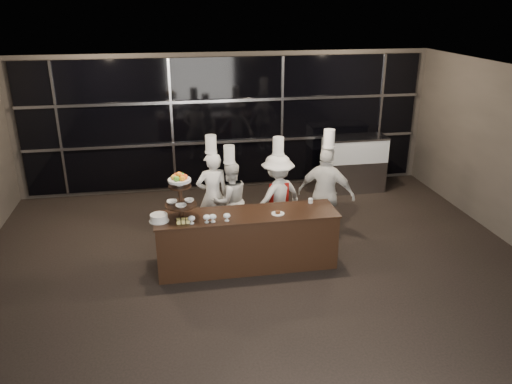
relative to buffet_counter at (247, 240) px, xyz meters
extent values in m
plane|color=black|center=(0.16, -1.34, -0.47)|extent=(10.00, 10.00, 0.00)
plane|color=black|center=(0.16, -1.34, 2.53)|extent=(10.00, 10.00, 0.00)
plane|color=#473F38|center=(0.16, 3.66, 1.03)|extent=(9.00, 0.00, 9.00)
cube|color=black|center=(0.16, 3.60, 1.03)|extent=(8.60, 0.04, 2.80)
cube|color=#A5A5AA|center=(0.16, 3.55, 0.63)|extent=(8.60, 0.06, 0.06)
cube|color=#A5A5AA|center=(0.16, 3.55, 1.53)|extent=(8.60, 0.06, 0.06)
cube|color=#A5A5AA|center=(-3.34, 3.57, 1.03)|extent=(0.05, 0.05, 2.80)
cube|color=#A5A5AA|center=(-1.04, 3.57, 1.03)|extent=(0.05, 0.05, 2.80)
cube|color=#A5A5AA|center=(1.36, 3.57, 1.03)|extent=(0.05, 0.05, 2.80)
cube|color=#A5A5AA|center=(3.66, 3.57, 1.03)|extent=(0.05, 0.05, 2.80)
cube|color=black|center=(0.00, 0.00, -0.02)|extent=(2.80, 0.70, 0.90)
cube|color=black|center=(0.00, 0.00, 0.44)|extent=(2.84, 0.74, 0.03)
cylinder|color=black|center=(-1.00, 0.00, 0.47)|extent=(0.24, 0.24, 0.03)
cylinder|color=black|center=(-1.00, 0.00, 0.80)|extent=(0.06, 0.06, 0.70)
cylinder|color=black|center=(-1.00, 0.00, 0.67)|extent=(0.48, 0.48, 0.02)
cylinder|color=black|center=(-1.00, 0.00, 0.97)|extent=(0.34, 0.34, 0.02)
cylinder|color=white|center=(-1.00, 0.00, 1.02)|extent=(0.10, 0.10, 0.06)
cylinder|color=white|center=(-1.00, 0.00, 1.07)|extent=(0.34, 0.34, 0.04)
sphere|color=#FF5515|center=(-0.92, 0.00, 1.11)|extent=(0.09, 0.09, 0.09)
sphere|color=#5FB42E|center=(-0.96, 0.07, 1.11)|extent=(0.09, 0.09, 0.09)
sphere|color=#F54D14|center=(-1.04, 0.07, 1.11)|extent=(0.09, 0.09, 0.09)
sphere|color=yellow|center=(-1.08, 0.00, 1.11)|extent=(0.09, 0.09, 0.09)
sphere|color=#5AA229|center=(-1.04, -0.07, 1.11)|extent=(0.09, 0.09, 0.09)
sphere|color=orange|center=(-0.96, -0.07, 1.11)|extent=(0.09, 0.09, 0.09)
sphere|color=orange|center=(-1.00, 0.00, 1.15)|extent=(0.09, 0.09, 0.09)
imported|color=white|center=(-1.13, 0.06, 0.71)|extent=(0.16, 0.16, 0.04)
imported|color=white|center=(-0.87, 0.06, 0.71)|extent=(0.15, 0.15, 0.05)
imported|color=white|center=(-1.00, -0.12, 0.71)|extent=(0.16, 0.16, 0.04)
cylinder|color=silver|center=(-0.86, -0.22, 0.46)|extent=(0.07, 0.07, 0.01)
cylinder|color=silver|center=(-0.86, -0.22, 0.49)|extent=(0.02, 0.02, 0.05)
ellipsoid|color=silver|center=(-0.86, -0.22, 0.54)|extent=(0.11, 0.11, 0.08)
ellipsoid|color=green|center=(-0.86, -0.22, 0.54)|extent=(0.08, 0.08, 0.05)
cylinder|color=silver|center=(-0.64, -0.22, 0.46)|extent=(0.07, 0.07, 0.01)
cylinder|color=silver|center=(-0.64, -0.22, 0.49)|extent=(0.02, 0.02, 0.05)
ellipsoid|color=silver|center=(-0.64, -0.22, 0.54)|extent=(0.11, 0.11, 0.08)
ellipsoid|color=red|center=(-0.64, -0.22, 0.54)|extent=(0.08, 0.08, 0.05)
cylinder|color=silver|center=(-0.55, -0.22, 0.46)|extent=(0.07, 0.07, 0.01)
cylinder|color=silver|center=(-0.55, -0.22, 0.49)|extent=(0.02, 0.02, 0.05)
ellipsoid|color=silver|center=(-0.55, -0.22, 0.54)|extent=(0.11, 0.11, 0.08)
ellipsoid|color=beige|center=(-0.55, -0.22, 0.54)|extent=(0.08, 0.08, 0.05)
cylinder|color=silver|center=(-0.33, -0.22, 0.46)|extent=(0.07, 0.07, 0.01)
cylinder|color=silver|center=(-0.33, -0.22, 0.49)|extent=(0.02, 0.02, 0.05)
ellipsoid|color=silver|center=(-0.33, -0.22, 0.54)|extent=(0.11, 0.11, 0.08)
ellipsoid|color=#502819|center=(-0.33, -0.22, 0.54)|extent=(0.08, 0.08, 0.05)
cylinder|color=white|center=(-1.34, -0.05, 0.46)|extent=(0.30, 0.30, 0.01)
cylinder|color=white|center=(-1.34, -0.05, 0.51)|extent=(0.26, 0.26, 0.10)
cube|color=#F3E377|center=(-1.05, -0.20, 0.48)|extent=(0.06, 0.06, 0.05)
cube|color=#F3E377|center=(-0.98, -0.20, 0.48)|extent=(0.06, 0.06, 0.05)
cube|color=#F3E377|center=(-0.91, -0.20, 0.48)|extent=(0.06, 0.06, 0.05)
cube|color=#F3E377|center=(-1.05, -0.13, 0.48)|extent=(0.06, 0.06, 0.05)
cube|color=#F3E377|center=(-0.98, -0.13, 0.48)|extent=(0.06, 0.06, 0.05)
cube|color=#F3E377|center=(-0.91, -0.13, 0.48)|extent=(0.06, 0.06, 0.05)
cylinder|color=white|center=(0.47, -0.10, 0.46)|extent=(0.20, 0.20, 0.01)
cylinder|color=#4C2814|center=(0.47, -0.10, 0.49)|extent=(0.08, 0.08, 0.04)
cylinder|color=white|center=(1.10, 0.25, 0.49)|extent=(0.08, 0.08, 0.07)
cube|color=#A5A5AA|center=(2.87, 2.96, -0.12)|extent=(1.34, 0.58, 0.70)
cube|color=silver|center=(2.87, 2.96, 0.48)|extent=(1.34, 0.58, 0.50)
cube|color=#FFC67F|center=(2.87, 2.96, 0.48)|extent=(1.25, 0.48, 0.40)
cube|color=#A5A5AA|center=(2.87, 2.96, 0.75)|extent=(1.36, 0.59, 0.04)
imported|color=white|center=(-0.42, 1.16, 0.33)|extent=(0.64, 0.48, 1.59)
cylinder|color=white|center=(-0.42, 1.16, 1.27)|extent=(0.19, 0.19, 0.30)
cylinder|color=white|center=(-0.42, 1.16, 1.13)|extent=(0.21, 0.21, 0.03)
imported|color=silver|center=(-0.12, 1.09, 0.24)|extent=(0.81, 0.71, 1.41)
cylinder|color=white|center=(-0.12, 1.09, 1.09)|extent=(0.19, 0.19, 0.30)
cylinder|color=white|center=(-0.12, 1.09, 0.95)|extent=(0.21, 0.21, 0.03)
imported|color=white|center=(0.70, 0.95, 0.31)|extent=(1.16, 0.97, 1.56)
cylinder|color=white|center=(0.70, 0.95, 1.24)|extent=(0.19, 0.19, 0.30)
cylinder|color=white|center=(0.70, 0.95, 1.10)|extent=(0.21, 0.21, 0.03)
cube|color=#980F0B|center=(0.70, 0.83, 0.31)|extent=(0.34, 0.03, 0.58)
imported|color=white|center=(1.51, 0.71, 0.39)|extent=(1.07, 0.88, 1.71)
cylinder|color=white|center=(1.51, 0.71, 1.40)|extent=(0.19, 0.19, 0.30)
cylinder|color=white|center=(1.51, 0.71, 1.25)|extent=(0.21, 0.21, 0.03)
camera|label=1|loc=(-1.10, -7.00, 3.57)|focal=35.00mm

